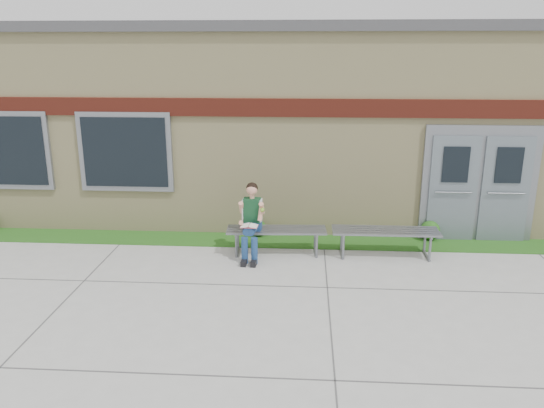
{
  "coord_description": "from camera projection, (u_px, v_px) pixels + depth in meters",
  "views": [
    {
      "loc": [
        0.62,
        -7.32,
        3.65
      ],
      "look_at": [
        0.03,
        1.7,
        1.03
      ],
      "focal_mm": 35.0,
      "sensor_mm": 36.0,
      "label": 1
    }
  ],
  "objects": [
    {
      "name": "shrub_east",
      "position": [
        430.0,
        230.0,
        10.55
      ],
      "size": [
        0.39,
        0.39,
        0.39
      ],
      "primitive_type": "sphere",
      "color": "#2C5015",
      "rests_on": "grass_strip"
    },
    {
      "name": "ground",
      "position": [
        263.0,
        300.0,
        8.07
      ],
      "size": [
        80.0,
        80.0,
        0.0
      ],
      "primitive_type": "plane",
      "color": "#9E9E99",
      "rests_on": "ground"
    },
    {
      "name": "school_building",
      "position": [
        282.0,
        115.0,
        13.23
      ],
      "size": [
        16.2,
        6.22,
        4.2
      ],
      "color": "beige",
      "rests_on": "ground"
    },
    {
      "name": "shrub_mid",
      "position": [
        258.0,
        228.0,
        10.77
      ],
      "size": [
        0.32,
        0.32,
        0.32
      ],
      "primitive_type": "sphere",
      "color": "#2C5015",
      "rests_on": "grass_strip"
    },
    {
      "name": "grass_strip",
      "position": [
        273.0,
        241.0,
        10.56
      ],
      "size": [
        16.0,
        0.8,
        0.02
      ],
      "primitive_type": "cube",
      "color": "#2C5015",
      "rests_on": "ground"
    },
    {
      "name": "bench_left",
      "position": [
        276.0,
        234.0,
        9.85
      ],
      "size": [
        1.86,
        0.61,
        0.48
      ],
      "rotation": [
        0.0,
        0.0,
        0.05
      ],
      "color": "slate",
      "rests_on": "ground"
    },
    {
      "name": "girl",
      "position": [
        251.0,
        219.0,
        9.58
      ],
      "size": [
        0.48,
        0.81,
        1.37
      ],
      "rotation": [
        0.0,
        0.0,
        -0.05
      ],
      "color": "navy",
      "rests_on": "ground"
    },
    {
      "name": "bench_right",
      "position": [
        385.0,
        236.0,
        9.72
      ],
      "size": [
        1.94,
        0.54,
        0.5
      ],
      "rotation": [
        0.0,
        0.0,
        0.0
      ],
      "color": "slate",
      "rests_on": "ground"
    }
  ]
}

